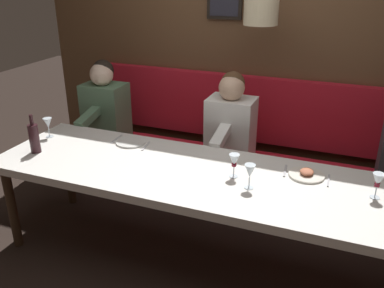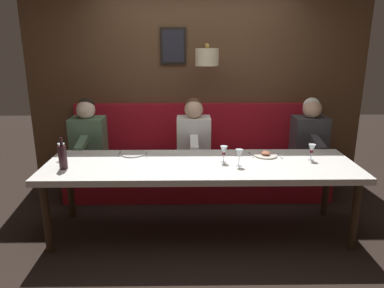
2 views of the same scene
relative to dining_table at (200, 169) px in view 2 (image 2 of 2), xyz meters
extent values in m
plane|color=black|center=(0.00, 0.00, -0.68)|extent=(12.00, 12.00, 0.00)
cube|color=silver|center=(0.00, 0.00, 0.03)|extent=(0.90, 3.02, 0.06)
cylinder|color=#352416|center=(-0.35, -1.41, -0.34)|extent=(0.07, 0.07, 0.68)
cylinder|color=#352416|center=(-0.35, 1.41, -0.34)|extent=(0.07, 0.07, 0.68)
cylinder|color=#352416|center=(0.35, -1.41, -0.34)|extent=(0.07, 0.07, 0.68)
cylinder|color=#352416|center=(0.35, 1.41, -0.34)|extent=(0.07, 0.07, 0.68)
cube|color=red|center=(0.89, 0.00, -0.46)|extent=(0.52, 3.22, 0.45)
cube|color=brown|center=(1.48, 0.00, 0.77)|extent=(0.10, 4.42, 2.90)
cube|color=red|center=(1.39, 0.00, 0.09)|extent=(0.10, 3.22, 0.64)
cube|color=black|center=(1.42, 0.30, 1.14)|extent=(0.04, 0.33, 0.46)
cube|color=#23232D|center=(1.40, 0.30, 1.14)|extent=(0.01, 0.27, 0.40)
cylinder|color=#A37F38|center=(1.25, -0.11, 1.16)|extent=(0.35, 0.02, 0.02)
cylinder|color=beige|center=(1.08, -0.11, 1.02)|extent=(0.28, 0.28, 0.20)
sphere|color=#A37F38|center=(1.08, -0.11, 1.15)|extent=(0.06, 0.06, 0.06)
cube|color=#3D3D42|center=(0.89, -1.36, 0.05)|extent=(0.30, 0.40, 0.56)
sphere|color=#D1A889|center=(0.87, -1.36, 0.43)|extent=(0.22, 0.22, 0.22)
sphere|color=silver|center=(0.90, -1.36, 0.46)|extent=(0.20, 0.20, 0.20)
cube|color=#3D3D42|center=(0.60, -1.36, 0.09)|extent=(0.33, 0.09, 0.14)
cube|color=white|center=(0.89, 0.05, 0.05)|extent=(0.30, 0.40, 0.56)
sphere|color=#D1A889|center=(0.87, 0.05, 0.43)|extent=(0.22, 0.22, 0.22)
sphere|color=#4C331E|center=(0.90, 0.05, 0.46)|extent=(0.20, 0.20, 0.20)
cube|color=white|center=(0.60, 0.05, 0.09)|extent=(0.33, 0.09, 0.14)
cube|color=#567A5B|center=(0.89, 1.32, 0.05)|extent=(0.30, 0.40, 0.56)
sphere|color=beige|center=(0.87, 1.32, 0.43)|extent=(0.22, 0.22, 0.22)
sphere|color=black|center=(0.90, 1.32, 0.46)|extent=(0.20, 0.20, 0.20)
cube|color=#567A5B|center=(0.60, 1.32, 0.09)|extent=(0.33, 0.09, 0.14)
cylinder|color=silver|center=(0.21, -0.68, 0.07)|extent=(0.24, 0.24, 0.01)
ellipsoid|color=#B76647|center=(0.21, -0.68, 0.09)|extent=(0.11, 0.09, 0.04)
cube|color=silver|center=(0.19, -0.83, 0.06)|extent=(0.17, 0.02, 0.01)
cube|color=silver|center=(0.23, -0.54, 0.06)|extent=(0.18, 0.03, 0.01)
cylinder|color=silver|center=(0.28, 0.70, 0.07)|extent=(0.24, 0.24, 0.01)
cube|color=silver|center=(0.26, 0.55, 0.06)|extent=(0.17, 0.03, 0.01)
cube|color=silver|center=(0.30, 0.84, 0.06)|extent=(0.18, 0.02, 0.01)
cylinder|color=silver|center=(-0.09, -0.36, 0.06)|extent=(0.06, 0.06, 0.00)
cylinder|color=silver|center=(-0.09, -0.36, 0.10)|extent=(0.01, 0.01, 0.07)
cone|color=silver|center=(-0.09, -0.36, 0.18)|extent=(0.07, 0.07, 0.08)
cylinder|color=silver|center=(0.15, 1.39, 0.06)|extent=(0.06, 0.06, 0.00)
cylinder|color=silver|center=(0.15, 1.39, 0.10)|extent=(0.01, 0.01, 0.07)
cone|color=silver|center=(0.15, 1.39, 0.18)|extent=(0.07, 0.07, 0.08)
cylinder|color=silver|center=(0.03, -0.23, 0.06)|extent=(0.06, 0.06, 0.00)
cylinder|color=silver|center=(0.03, -0.23, 0.10)|extent=(0.01, 0.01, 0.07)
cone|color=silver|center=(0.03, -0.23, 0.18)|extent=(0.07, 0.07, 0.08)
cylinder|color=maroon|center=(0.03, -0.23, 0.15)|extent=(0.03, 0.03, 0.02)
cylinder|color=silver|center=(0.08, -1.11, 0.06)|extent=(0.06, 0.06, 0.00)
cylinder|color=silver|center=(0.08, -1.11, 0.10)|extent=(0.01, 0.01, 0.07)
cone|color=silver|center=(0.08, -1.11, 0.18)|extent=(0.07, 0.07, 0.08)
cylinder|color=maroon|center=(0.08, -1.11, 0.15)|extent=(0.03, 0.03, 0.02)
cylinder|color=#33191E|center=(-0.14, 1.28, 0.17)|extent=(0.08, 0.08, 0.22)
cylinder|color=#33191E|center=(-0.14, 1.28, 0.32)|extent=(0.03, 0.03, 0.08)
camera|label=1|loc=(-2.37, -0.87, 1.36)|focal=38.74mm
camera|label=2|loc=(-3.34, 0.13, 1.21)|focal=33.87mm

